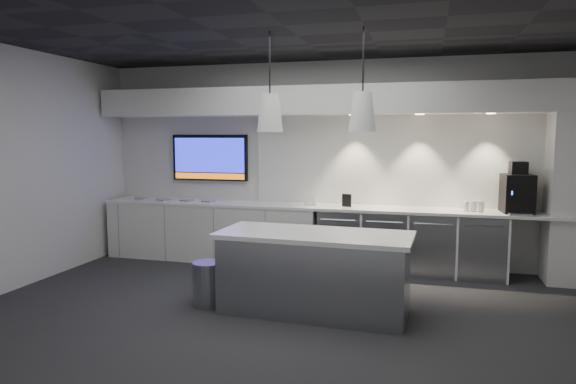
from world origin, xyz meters
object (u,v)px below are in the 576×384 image
(wall_tv, at_px, (210,158))
(island, at_px, (314,272))
(coffee_machine, at_px, (517,192))
(bin, at_px, (208,283))

(wall_tv, height_order, island, wall_tv)
(wall_tv, bearing_deg, coffee_machine, -3.17)
(bin, distance_m, coffee_machine, 4.16)
(wall_tv, distance_m, island, 3.29)
(island, relative_size, coffee_machine, 3.13)
(island, height_order, coffee_machine, coffee_machine)
(wall_tv, bearing_deg, island, -45.45)
(island, xyz_separation_m, coffee_machine, (2.30, 1.96, 0.73))
(coffee_machine, bearing_deg, island, -144.73)
(wall_tv, distance_m, bin, 2.80)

